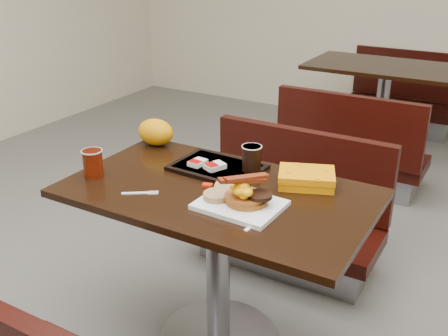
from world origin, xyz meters
The scene contains 23 objects.
table_near centered at (0.00, 0.00, 0.38)m, with size 1.20×0.70×0.75m, color black, non-canonical shape.
bench_near_n centered at (0.00, 0.70, 0.36)m, with size 1.00×0.46×0.72m, color black, non-canonical shape.
table_far centered at (0.00, 2.60, 0.38)m, with size 1.20×0.70×0.75m, color black, non-canonical shape.
bench_far_s centered at (0.00, 1.90, 0.36)m, with size 1.00×0.46×0.72m, color black, non-canonical shape.
bench_far_n centered at (0.00, 3.30, 0.36)m, with size 1.00×0.46×0.72m, color black, non-canonical shape.
platter centered at (0.15, -0.09, 0.76)m, with size 0.30×0.23×0.02m, color white.
pancake_stack centered at (0.16, -0.07, 0.78)m, with size 0.15×0.15×0.03m, color #A2461B.
sausage_patty centered at (0.22, -0.07, 0.81)m, with size 0.09×0.09×0.01m, color black.
scrambled_eggs centered at (0.15, -0.09, 0.83)m, with size 0.10×0.09×0.05m, color #FFA305.
bacon_strips centered at (0.15, -0.08, 0.86)m, with size 0.18×0.08×0.01m, color #490F05, non-canonical shape.
muffin_bottom centered at (0.05, -0.10, 0.78)m, with size 0.10×0.10×0.02m, color #A58157.
muffin_top centered at (0.07, -0.04, 0.79)m, with size 0.10×0.10×0.02m, color #A58157.
coffee_cup_near centered at (-0.51, -0.14, 0.81)m, with size 0.08×0.08×0.11m, color maroon.
fork centered at (-0.26, -0.19, 0.75)m, with size 0.14×0.03×0.00m, color white, non-canonical shape.
knife centered at (0.25, -0.15, 0.75)m, with size 0.17×0.01×0.00m, color white.
condiment_syrup centered at (-0.05, 0.01, 0.75)m, with size 0.04×0.03×0.01m, color red.
condiment_ketchup centered at (0.00, 0.03, 0.76)m, with size 0.04×0.03×0.01m, color #8C0504.
tray centered at (-0.10, 0.17, 0.76)m, with size 0.37×0.26×0.02m, color black.
hashbrown_sleeve_left centered at (-0.18, 0.14, 0.78)m, with size 0.06×0.08×0.02m, color silver.
hashbrown_sleeve_right centered at (-0.10, 0.14, 0.78)m, with size 0.06×0.08×0.02m, color silver.
coffee_cup_far centered at (0.05, 0.20, 0.82)m, with size 0.08×0.08×0.11m, color black.
clamshell centered at (0.28, 0.21, 0.78)m, with size 0.22×0.16×0.06m, color orange.
paper_bag centered at (-0.51, 0.28, 0.81)m, with size 0.18×0.13×0.13m, color orange.
Camera 1 is at (0.95, -1.60, 1.64)m, focal length 42.37 mm.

